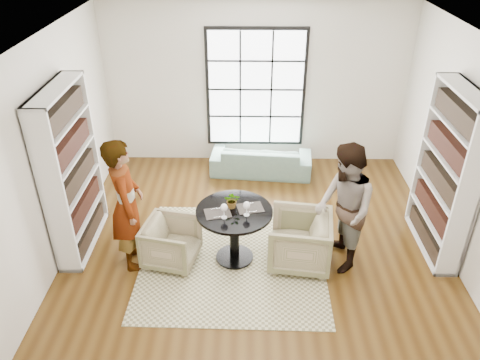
{
  "coord_description": "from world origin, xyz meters",
  "views": [
    {
      "loc": [
        -0.16,
        -5.22,
        4.37
      ],
      "look_at": [
        -0.25,
        0.4,
        1.03
      ],
      "focal_mm": 35.0,
      "sensor_mm": 36.0,
      "label": 1
    }
  ],
  "objects_px": {
    "armchair_left": "(171,243)",
    "armchair_right": "(299,240)",
    "person_right": "(344,209)",
    "sofa": "(261,159)",
    "wine_glass_right": "(247,206)",
    "pedestal_table": "(234,224)",
    "wine_glass_left": "(224,208)",
    "flower_centerpiece": "(232,200)",
    "person_left": "(126,205)"
  },
  "relations": [
    {
      "from": "armchair_left",
      "to": "armchair_right",
      "type": "bearing_deg",
      "value": -77.62
    },
    {
      "from": "armchair_right",
      "to": "person_right",
      "type": "xyz_separation_m",
      "value": [
        0.55,
        0.0,
        0.53
      ]
    },
    {
      "from": "sofa",
      "to": "wine_glass_right",
      "type": "relative_size",
      "value": 8.9
    },
    {
      "from": "pedestal_table",
      "to": "wine_glass_left",
      "type": "xyz_separation_m",
      "value": [
        -0.13,
        -0.17,
        0.38
      ]
    },
    {
      "from": "armchair_right",
      "to": "flower_centerpiece",
      "type": "relative_size",
      "value": 3.63
    },
    {
      "from": "pedestal_table",
      "to": "armchair_right",
      "type": "relative_size",
      "value": 1.23
    },
    {
      "from": "armchair_right",
      "to": "wine_glass_right",
      "type": "distance_m",
      "value": 0.94
    },
    {
      "from": "person_left",
      "to": "wine_glass_right",
      "type": "bearing_deg",
      "value": -105.36
    },
    {
      "from": "armchair_left",
      "to": "pedestal_table",
      "type": "bearing_deg",
      "value": -73.2
    },
    {
      "from": "person_right",
      "to": "flower_centerpiece",
      "type": "bearing_deg",
      "value": -103.54
    },
    {
      "from": "wine_glass_left",
      "to": "pedestal_table",
      "type": "bearing_deg",
      "value": 53.57
    },
    {
      "from": "armchair_left",
      "to": "person_left",
      "type": "relative_size",
      "value": 0.38
    },
    {
      "from": "armchair_right",
      "to": "flower_centerpiece",
      "type": "height_order",
      "value": "flower_centerpiece"
    },
    {
      "from": "pedestal_table",
      "to": "person_left",
      "type": "height_order",
      "value": "person_left"
    },
    {
      "from": "person_right",
      "to": "wine_glass_right",
      "type": "distance_m",
      "value": 1.28
    },
    {
      "from": "sofa",
      "to": "armchair_left",
      "type": "height_order",
      "value": "armchair_left"
    },
    {
      "from": "person_left",
      "to": "wine_glass_left",
      "type": "relative_size",
      "value": 8.93
    },
    {
      "from": "pedestal_table",
      "to": "wine_glass_right",
      "type": "xyz_separation_m",
      "value": [
        0.17,
        -0.11,
        0.38
      ]
    },
    {
      "from": "wine_glass_right",
      "to": "flower_centerpiece",
      "type": "height_order",
      "value": "flower_centerpiece"
    },
    {
      "from": "pedestal_table",
      "to": "flower_centerpiece",
      "type": "bearing_deg",
      "value": 109.82
    },
    {
      "from": "flower_centerpiece",
      "to": "wine_glass_left",
      "type": "bearing_deg",
      "value": -112.23
    },
    {
      "from": "armchair_right",
      "to": "person_left",
      "type": "xyz_separation_m",
      "value": [
        -2.32,
        -0.0,
        0.56
      ]
    },
    {
      "from": "armchair_right",
      "to": "person_left",
      "type": "height_order",
      "value": "person_left"
    },
    {
      "from": "armchair_right",
      "to": "person_right",
      "type": "relative_size",
      "value": 0.46
    },
    {
      "from": "wine_glass_left",
      "to": "flower_centerpiece",
      "type": "relative_size",
      "value": 0.91
    },
    {
      "from": "pedestal_table",
      "to": "wine_glass_left",
      "type": "relative_size",
      "value": 4.89
    },
    {
      "from": "sofa",
      "to": "wine_glass_right",
      "type": "xyz_separation_m",
      "value": [
        -0.27,
        -2.61,
        0.71
      ]
    },
    {
      "from": "wine_glass_right",
      "to": "pedestal_table",
      "type": "bearing_deg",
      "value": 146.51
    },
    {
      "from": "person_left",
      "to": "flower_centerpiece",
      "type": "height_order",
      "value": "person_left"
    },
    {
      "from": "wine_glass_right",
      "to": "person_right",
      "type": "bearing_deg",
      "value": 1.9
    },
    {
      "from": "pedestal_table",
      "to": "armchair_left",
      "type": "relative_size",
      "value": 1.46
    },
    {
      "from": "pedestal_table",
      "to": "sofa",
      "type": "relative_size",
      "value": 0.56
    },
    {
      "from": "armchair_left",
      "to": "person_right",
      "type": "distance_m",
      "value": 2.39
    },
    {
      "from": "pedestal_table",
      "to": "wine_glass_right",
      "type": "distance_m",
      "value": 0.43
    },
    {
      "from": "flower_centerpiece",
      "to": "person_left",
      "type": "bearing_deg",
      "value": -174.18
    },
    {
      "from": "sofa",
      "to": "wine_glass_right",
      "type": "distance_m",
      "value": 2.72
    },
    {
      "from": "armchair_left",
      "to": "person_right",
      "type": "xyz_separation_m",
      "value": [
        2.32,
        0.0,
        0.59
      ]
    },
    {
      "from": "pedestal_table",
      "to": "armchair_right",
      "type": "height_order",
      "value": "pedestal_table"
    },
    {
      "from": "person_left",
      "to": "person_right",
      "type": "relative_size",
      "value": 1.04
    },
    {
      "from": "armchair_right",
      "to": "person_right",
      "type": "height_order",
      "value": "person_right"
    },
    {
      "from": "wine_glass_left",
      "to": "wine_glass_right",
      "type": "height_order",
      "value": "wine_glass_left"
    },
    {
      "from": "wine_glass_left",
      "to": "sofa",
      "type": "bearing_deg",
      "value": 78.22
    },
    {
      "from": "person_left",
      "to": "armchair_left",
      "type": "bearing_deg",
      "value": -103.87
    },
    {
      "from": "person_left",
      "to": "wine_glass_left",
      "type": "height_order",
      "value": "person_left"
    },
    {
      "from": "armchair_right",
      "to": "person_left",
      "type": "relative_size",
      "value": 0.44
    },
    {
      "from": "armchair_left",
      "to": "wine_glass_left",
      "type": "height_order",
      "value": "wine_glass_left"
    },
    {
      "from": "wine_glass_left",
      "to": "flower_centerpiece",
      "type": "xyz_separation_m",
      "value": [
        0.1,
        0.25,
        -0.04
      ]
    },
    {
      "from": "person_right",
      "to": "wine_glass_right",
      "type": "height_order",
      "value": "person_right"
    },
    {
      "from": "sofa",
      "to": "wine_glass_left",
      "type": "relative_size",
      "value": 8.68
    },
    {
      "from": "flower_centerpiece",
      "to": "armchair_left",
      "type": "bearing_deg",
      "value": -170.45
    }
  ]
}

